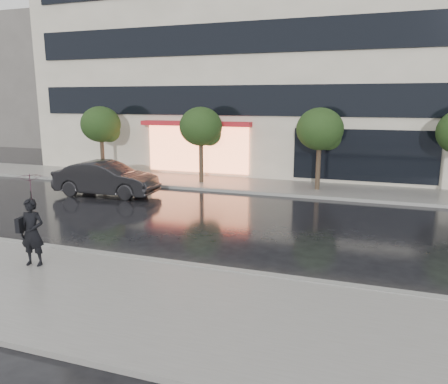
% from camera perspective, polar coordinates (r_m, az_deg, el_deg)
% --- Properties ---
extents(ground, '(120.00, 120.00, 0.00)m').
position_cam_1_polar(ground, '(12.93, -7.31, -7.74)').
color(ground, black).
rests_on(ground, ground).
extents(sidewalk_near, '(60.00, 4.50, 0.12)m').
position_cam_1_polar(sidewalk_near, '(10.32, -15.55, -12.98)').
color(sidewalk_near, slate).
rests_on(sidewalk_near, ground).
extents(sidewalk_far, '(60.00, 3.50, 0.12)m').
position_cam_1_polar(sidewalk_far, '(22.24, 4.46, 0.84)').
color(sidewalk_far, slate).
rests_on(sidewalk_far, ground).
extents(curb_near, '(60.00, 0.25, 0.14)m').
position_cam_1_polar(curb_near, '(12.08, -9.45, -8.90)').
color(curb_near, gray).
rests_on(curb_near, ground).
extents(curb_far, '(60.00, 0.25, 0.14)m').
position_cam_1_polar(curb_far, '(20.58, 3.22, -0.02)').
color(curb_far, gray).
rests_on(curb_far, ground).
extents(office_building, '(30.00, 12.76, 18.00)m').
position_cam_1_polar(office_building, '(29.73, 8.82, 20.86)').
color(office_building, beige).
rests_on(office_building, ground).
extents(bg_building_left, '(14.00, 10.00, 12.00)m').
position_cam_1_polar(bg_building_left, '(49.84, -23.74, 12.89)').
color(bg_building_left, '#59544F').
rests_on(bg_building_left, ground).
extents(tree_far_west, '(2.20, 2.20, 3.99)m').
position_cam_1_polar(tree_far_west, '(25.44, -15.65, 8.34)').
color(tree_far_west, '#33261C').
rests_on(tree_far_west, ground).
extents(tree_mid_west, '(2.20, 2.20, 3.99)m').
position_cam_1_polar(tree_mid_west, '(22.58, -2.87, 8.36)').
color(tree_mid_west, '#33261C').
rests_on(tree_mid_west, ground).
extents(tree_mid_east, '(2.20, 2.20, 3.99)m').
position_cam_1_polar(tree_mid_east, '(21.09, 12.57, 7.83)').
color(tree_mid_east, '#33261C').
rests_on(tree_mid_east, ground).
extents(parked_car, '(4.86, 1.92, 1.57)m').
position_cam_1_polar(parked_car, '(20.77, -15.13, 1.71)').
color(parked_car, black).
rests_on(parked_car, ground).
extents(pedestrian_with_umbrella, '(1.06, 1.07, 2.42)m').
position_cam_1_polar(pedestrian_with_umbrella, '(12.10, -23.90, -1.84)').
color(pedestrian_with_umbrella, black).
rests_on(pedestrian_with_umbrella, sidewalk_near).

